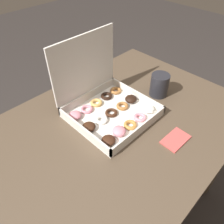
% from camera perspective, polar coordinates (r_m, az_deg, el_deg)
% --- Properties ---
extents(ground_plane, '(8.00, 8.00, 0.00)m').
position_cam_1_polar(ground_plane, '(1.51, -0.24, -24.38)').
color(ground_plane, '#2D2826').
extents(dining_table, '(1.18, 0.78, 0.75)m').
position_cam_1_polar(dining_table, '(0.95, -0.35, -8.84)').
color(dining_table, '#4C3D2D').
rests_on(dining_table, ground_plane).
extents(donut_box, '(0.32, 0.31, 0.30)m').
position_cam_1_polar(donut_box, '(0.91, -1.79, 2.94)').
color(donut_box, silver).
rests_on(donut_box, dining_table).
extents(coffee_mug, '(0.08, 0.08, 0.11)m').
position_cam_1_polar(coffee_mug, '(1.02, 12.37, 6.95)').
color(coffee_mug, '#232328').
rests_on(coffee_mug, dining_table).
extents(paper_napkin, '(0.11, 0.07, 0.01)m').
position_cam_1_polar(paper_napkin, '(0.86, 16.27, -6.91)').
color(paper_napkin, '#CC4C47').
rests_on(paper_napkin, dining_table).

